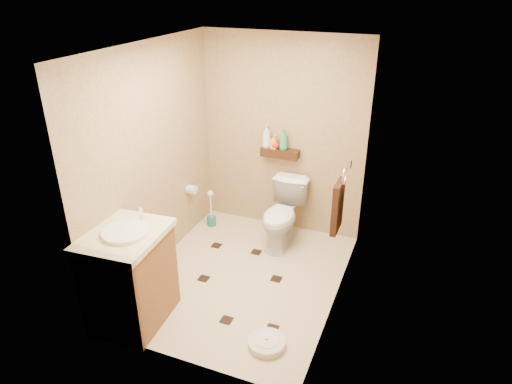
% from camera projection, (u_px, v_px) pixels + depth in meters
% --- Properties ---
extents(ground, '(2.50, 2.50, 0.00)m').
position_uv_depth(ground, '(242.00, 278.00, 4.91)').
color(ground, '#C5AF90').
rests_on(ground, ground).
extents(wall_back, '(2.00, 0.04, 2.40)m').
position_uv_depth(wall_back, '(282.00, 137.00, 5.43)').
color(wall_back, tan).
rests_on(wall_back, ground).
extents(wall_front, '(2.00, 0.04, 2.40)m').
position_uv_depth(wall_front, '(173.00, 240.00, 3.34)').
color(wall_front, tan).
rests_on(wall_front, ground).
extents(wall_left, '(0.04, 2.50, 2.40)m').
position_uv_depth(wall_left, '(152.00, 162.00, 4.72)').
color(wall_left, tan).
rests_on(wall_left, ground).
extents(wall_right, '(0.04, 2.50, 2.40)m').
position_uv_depth(wall_right, '(344.00, 193.00, 4.06)').
color(wall_right, tan).
rests_on(wall_right, ground).
extents(ceiling, '(2.00, 2.50, 0.02)m').
position_uv_depth(ceiling, '(239.00, 47.00, 3.86)').
color(ceiling, silver).
rests_on(ceiling, wall_back).
extents(wall_shelf, '(0.46, 0.14, 0.10)m').
position_uv_depth(wall_shelf, '(280.00, 153.00, 5.44)').
color(wall_shelf, '#3A2410').
rests_on(wall_shelf, wall_back).
extents(floor_accents, '(1.22, 1.29, 0.01)m').
position_uv_depth(floor_accents, '(241.00, 281.00, 4.86)').
color(floor_accents, black).
rests_on(floor_accents, ground).
extents(toilet, '(0.43, 0.75, 0.76)m').
position_uv_depth(toilet, '(283.00, 215.00, 5.39)').
color(toilet, white).
rests_on(toilet, ground).
extents(vanity, '(0.68, 0.81, 1.08)m').
position_uv_depth(vanity, '(130.00, 276.00, 4.14)').
color(vanity, brown).
rests_on(vanity, ground).
extents(bathroom_scale, '(0.44, 0.44, 0.07)m').
position_uv_depth(bathroom_scale, '(267.00, 343.00, 4.01)').
color(bathroom_scale, silver).
rests_on(bathroom_scale, ground).
extents(toilet_brush, '(0.11, 0.11, 0.50)m').
position_uv_depth(toilet_brush, '(211.00, 213.00, 5.86)').
color(toilet_brush, '#1A6B69').
rests_on(toilet_brush, ground).
extents(towel_ring, '(0.12, 0.30, 0.76)m').
position_uv_depth(towel_ring, '(338.00, 204.00, 4.40)').
color(towel_ring, silver).
rests_on(towel_ring, wall_right).
extents(toilet_paper, '(0.12, 0.11, 0.12)m').
position_uv_depth(toilet_paper, '(192.00, 189.00, 5.51)').
color(toilet_paper, silver).
rests_on(toilet_paper, wall_left).
extents(bottle_a, '(0.12, 0.12, 0.28)m').
position_uv_depth(bottle_a, '(266.00, 136.00, 5.42)').
color(bottle_a, silver).
rests_on(bottle_a, wall_shelf).
extents(bottle_b, '(0.08, 0.08, 0.17)m').
position_uv_depth(bottle_b, '(274.00, 141.00, 5.41)').
color(bottle_b, gold).
rests_on(bottle_b, wall_shelf).
extents(bottle_c, '(0.14, 0.14, 0.13)m').
position_uv_depth(bottle_c, '(276.00, 143.00, 5.41)').
color(bottle_c, red).
rests_on(bottle_c, wall_shelf).
extents(bottle_d, '(0.11, 0.11, 0.25)m').
position_uv_depth(bottle_d, '(283.00, 139.00, 5.35)').
color(bottle_d, '#319358').
rests_on(bottle_d, wall_shelf).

